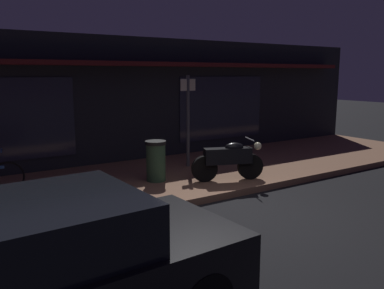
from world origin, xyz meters
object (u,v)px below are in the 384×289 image
Objects in this scene: sign_post at (188,115)px; parked_car_near at (37,274)px; motorcycle at (229,159)px; trash_bin at (156,161)px.

sign_post is 0.57× the size of parked_car_near.
sign_post reaches higher than motorcycle.
sign_post is 7.05m from parked_car_near.
sign_post reaches higher than trash_bin.
trash_bin is at bearing -149.08° from sign_post.
motorcycle is at bearing -31.54° from trash_bin.
sign_post is 1.86m from trash_bin.
motorcycle is 5.92m from parked_car_near.
sign_post is at bearing 45.85° from parked_car_near.
sign_post is at bearing 91.10° from motorcycle.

